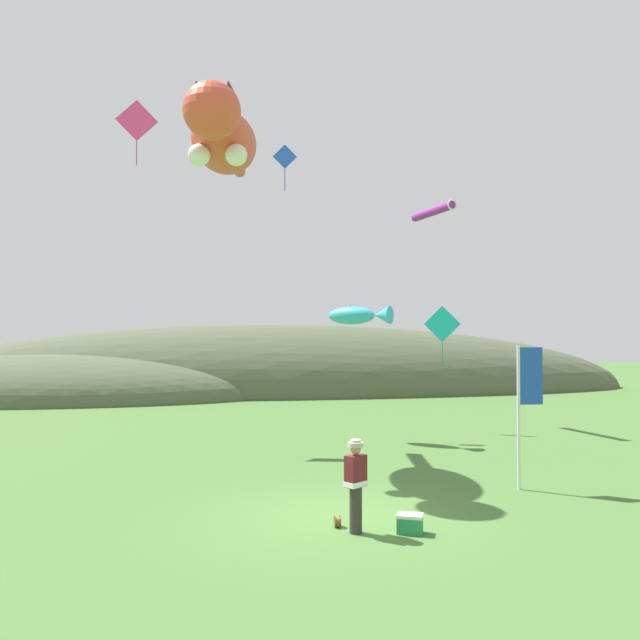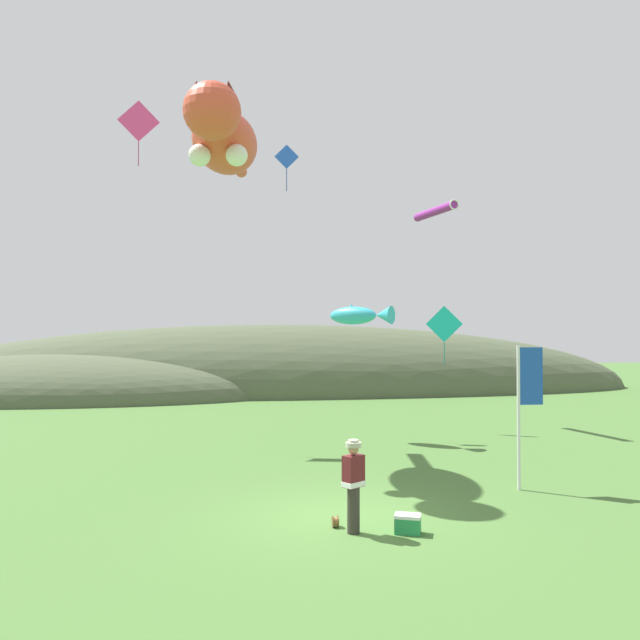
{
  "view_description": "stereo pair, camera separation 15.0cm",
  "coord_description": "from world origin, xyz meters",
  "px_view_note": "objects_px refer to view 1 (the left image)",
  "views": [
    {
      "loc": [
        -2.21,
        -12.71,
        3.83
      ],
      "look_at": [
        0.0,
        4.0,
        4.16
      ],
      "focal_mm": 35.0,
      "sensor_mm": 36.0,
      "label": 1
    },
    {
      "loc": [
        -2.06,
        -12.73,
        3.83
      ],
      "look_at": [
        0.0,
        4.0,
        4.16
      ],
      "focal_mm": 35.0,
      "sensor_mm": 36.0,
      "label": 2
    }
  ],
  "objects_px": {
    "kite_diamond_pink": "(137,121)",
    "kite_diamond_teal": "(442,324)",
    "kite_diamond_blue": "(285,157)",
    "kite_fish_windsock": "(358,315)",
    "festival_banner_pole": "(525,395)",
    "kite_giant_cat": "(222,138)",
    "kite_spool": "(337,521)",
    "picnic_cooler": "(410,524)",
    "festival_attendant": "(356,483)",
    "kite_tube_streamer": "(433,211)"
  },
  "relations": [
    {
      "from": "kite_spool",
      "to": "kite_giant_cat",
      "type": "height_order",
      "value": "kite_giant_cat"
    },
    {
      "from": "festival_attendant",
      "to": "kite_giant_cat",
      "type": "relative_size",
      "value": 0.26
    },
    {
      "from": "festival_attendant",
      "to": "picnic_cooler",
      "type": "distance_m",
      "value": 1.29
    },
    {
      "from": "festival_attendant",
      "to": "kite_spool",
      "type": "xyz_separation_m",
      "value": [
        -0.29,
        0.4,
        -0.84
      ]
    },
    {
      "from": "kite_giant_cat",
      "to": "kite_diamond_blue",
      "type": "bearing_deg",
      "value": 68.44
    },
    {
      "from": "kite_giant_cat",
      "to": "kite_tube_streamer",
      "type": "bearing_deg",
      "value": 37.71
    },
    {
      "from": "kite_giant_cat",
      "to": "festival_attendant",
      "type": "bearing_deg",
      "value": -69.06
    },
    {
      "from": "kite_diamond_blue",
      "to": "kite_diamond_pink",
      "type": "bearing_deg",
      "value": -164.75
    },
    {
      "from": "kite_spool",
      "to": "kite_diamond_teal",
      "type": "height_order",
      "value": "kite_diamond_teal"
    },
    {
      "from": "kite_fish_windsock",
      "to": "kite_diamond_teal",
      "type": "height_order",
      "value": "kite_diamond_teal"
    },
    {
      "from": "festival_attendant",
      "to": "kite_diamond_blue",
      "type": "distance_m",
      "value": 16.36
    },
    {
      "from": "kite_diamond_pink",
      "to": "festival_attendant",
      "type": "bearing_deg",
      "value": -62.83
    },
    {
      "from": "festival_attendant",
      "to": "kite_fish_windsock",
      "type": "height_order",
      "value": "kite_fish_windsock"
    },
    {
      "from": "kite_tube_streamer",
      "to": "kite_diamond_pink",
      "type": "xyz_separation_m",
      "value": [
        -11.93,
        -2.35,
        2.57
      ]
    },
    {
      "from": "festival_attendant",
      "to": "kite_diamond_blue",
      "type": "xyz_separation_m",
      "value": [
        -0.38,
        13.03,
        9.88
      ]
    },
    {
      "from": "kite_diamond_pink",
      "to": "kite_diamond_teal",
      "type": "relative_size",
      "value": 1.03
    },
    {
      "from": "festival_attendant",
      "to": "kite_diamond_pink",
      "type": "bearing_deg",
      "value": 117.17
    },
    {
      "from": "kite_diamond_teal",
      "to": "kite_diamond_blue",
      "type": "relative_size",
      "value": 1.24
    },
    {
      "from": "kite_diamond_pink",
      "to": "kite_diamond_teal",
      "type": "height_order",
      "value": "kite_diamond_pink"
    },
    {
      "from": "festival_banner_pole",
      "to": "kite_tube_streamer",
      "type": "height_order",
      "value": "kite_tube_streamer"
    },
    {
      "from": "festival_attendant",
      "to": "picnic_cooler",
      "type": "height_order",
      "value": "festival_attendant"
    },
    {
      "from": "festival_attendant",
      "to": "kite_fish_windsock",
      "type": "xyz_separation_m",
      "value": [
        2.06,
        10.29,
        3.48
      ]
    },
    {
      "from": "kite_diamond_teal",
      "to": "kite_diamond_blue",
      "type": "distance_m",
      "value": 9.14
    },
    {
      "from": "kite_fish_windsock",
      "to": "kite_diamond_teal",
      "type": "xyz_separation_m",
      "value": [
        3.67,
        1.58,
        -0.3
      ]
    },
    {
      "from": "festival_attendant",
      "to": "kite_tube_streamer",
      "type": "distance_m",
      "value": 17.12
    },
    {
      "from": "kite_diamond_teal",
      "to": "festival_attendant",
      "type": "bearing_deg",
      "value": -115.77
    },
    {
      "from": "kite_fish_windsock",
      "to": "kite_diamond_blue",
      "type": "xyz_separation_m",
      "value": [
        -2.44,
        2.74,
        6.4
      ]
    },
    {
      "from": "picnic_cooler",
      "to": "festival_banner_pole",
      "type": "xyz_separation_m",
      "value": [
        3.71,
        2.86,
        2.1
      ]
    },
    {
      "from": "festival_banner_pole",
      "to": "kite_fish_windsock",
      "type": "distance_m",
      "value": 8.31
    },
    {
      "from": "festival_attendant",
      "to": "kite_diamond_teal",
      "type": "bearing_deg",
      "value": 64.23
    },
    {
      "from": "kite_diamond_blue",
      "to": "festival_banner_pole",
      "type": "bearing_deg",
      "value": -63.6
    },
    {
      "from": "kite_diamond_teal",
      "to": "kite_diamond_blue",
      "type": "xyz_separation_m",
      "value": [
        -6.11,
        1.17,
        6.7
      ]
    },
    {
      "from": "kite_giant_cat",
      "to": "kite_diamond_pink",
      "type": "distance_m",
      "value": 5.76
    },
    {
      "from": "picnic_cooler",
      "to": "festival_banner_pole",
      "type": "bearing_deg",
      "value": 37.61
    },
    {
      "from": "festival_attendant",
      "to": "kite_diamond_teal",
      "type": "relative_size",
      "value": 0.76
    },
    {
      "from": "kite_spool",
      "to": "kite_diamond_blue",
      "type": "distance_m",
      "value": 16.56
    },
    {
      "from": "kite_diamond_teal",
      "to": "kite_diamond_blue",
      "type": "height_order",
      "value": "kite_diamond_blue"
    },
    {
      "from": "picnic_cooler",
      "to": "kite_giant_cat",
      "type": "xyz_separation_m",
      "value": [
        -3.75,
        7.25,
        9.49
      ]
    },
    {
      "from": "picnic_cooler",
      "to": "kite_fish_windsock",
      "type": "xyz_separation_m",
      "value": [
        1.04,
        10.42,
        4.25
      ]
    },
    {
      "from": "festival_banner_pole",
      "to": "kite_giant_cat",
      "type": "height_order",
      "value": "kite_giant_cat"
    },
    {
      "from": "kite_spool",
      "to": "picnic_cooler",
      "type": "relative_size",
      "value": 0.39
    },
    {
      "from": "kite_spool",
      "to": "festival_banner_pole",
      "type": "xyz_separation_m",
      "value": [
        5.02,
        2.32,
        2.17
      ]
    },
    {
      "from": "festival_attendant",
      "to": "kite_tube_streamer",
      "type": "xyz_separation_m",
      "value": [
        6.02,
        13.87,
        8.03
      ]
    },
    {
      "from": "kite_spool",
      "to": "picnic_cooler",
      "type": "distance_m",
      "value": 1.42
    },
    {
      "from": "picnic_cooler",
      "to": "kite_diamond_blue",
      "type": "xyz_separation_m",
      "value": [
        -1.41,
        13.16,
        10.65
      ]
    },
    {
      "from": "picnic_cooler",
      "to": "kite_fish_windsock",
      "type": "relative_size",
      "value": 0.24
    },
    {
      "from": "festival_banner_pole",
      "to": "kite_diamond_pink",
      "type": "height_order",
      "value": "kite_diamond_pink"
    },
    {
      "from": "picnic_cooler",
      "to": "kite_giant_cat",
      "type": "bearing_deg",
      "value": 117.33
    },
    {
      "from": "kite_fish_windsock",
      "to": "kite_diamond_teal",
      "type": "bearing_deg",
      "value": 23.26
    },
    {
      "from": "kite_tube_streamer",
      "to": "kite_diamond_pink",
      "type": "bearing_deg",
      "value": -168.86
    }
  ]
}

